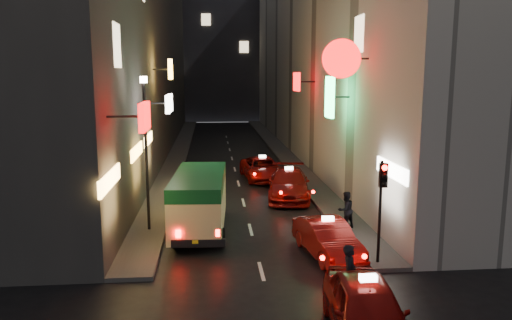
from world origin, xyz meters
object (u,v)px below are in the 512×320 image
object	(u,v)px
traffic_light	(382,190)
pedestrian_crossing	(350,271)
minibus	(199,196)
taxi_near	(367,306)
lamp_post	(146,143)

from	to	relation	value
traffic_light	pedestrian_crossing	bearing A→B (deg)	-124.60
minibus	taxi_near	world-z (taller)	minibus
pedestrian_crossing	traffic_light	world-z (taller)	traffic_light
taxi_near	pedestrian_crossing	xyz separation A→B (m)	(0.11, 1.94, 0.11)
minibus	taxi_near	distance (m)	9.87
pedestrian_crossing	traffic_light	bearing A→B (deg)	-13.02
minibus	lamp_post	world-z (taller)	lamp_post
taxi_near	traffic_light	xyz separation A→B (m)	(1.86, 4.47, 1.81)
minibus	pedestrian_crossing	xyz separation A→B (m)	(4.36, -6.95, -0.56)
taxi_near	lamp_post	bearing A→B (deg)	125.15
traffic_light	minibus	bearing A→B (deg)	144.16
pedestrian_crossing	traffic_light	distance (m)	3.52
traffic_light	lamp_post	distance (m)	9.42
lamp_post	taxi_near	bearing A→B (deg)	-54.85
taxi_near	pedestrian_crossing	distance (m)	1.94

